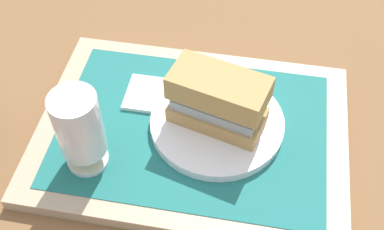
# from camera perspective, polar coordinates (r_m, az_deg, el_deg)

# --- Properties ---
(ground_plane) EXTENTS (3.00, 3.00, 0.00)m
(ground_plane) POSITION_cam_1_polar(r_m,az_deg,el_deg) (0.72, -0.00, -2.55)
(ground_plane) COLOR brown
(tray) EXTENTS (0.44, 0.32, 0.02)m
(tray) POSITION_cam_1_polar(r_m,az_deg,el_deg) (0.71, -0.00, -2.07)
(tray) COLOR tan
(tray) RESTS_ON ground_plane
(placemat) EXTENTS (0.38, 0.27, 0.00)m
(placemat) POSITION_cam_1_polar(r_m,az_deg,el_deg) (0.70, -0.00, -1.54)
(placemat) COLOR #1E6B66
(placemat) RESTS_ON tray
(plate) EXTENTS (0.19, 0.19, 0.01)m
(plate) POSITION_cam_1_polar(r_m,az_deg,el_deg) (0.70, 2.90, -0.92)
(plate) COLOR white
(plate) RESTS_ON placemat
(sandwich) EXTENTS (0.14, 0.09, 0.08)m
(sandwich) POSITION_cam_1_polar(r_m,az_deg,el_deg) (0.66, 2.80, 1.90)
(sandwich) COLOR tan
(sandwich) RESTS_ON plate
(beer_glass) EXTENTS (0.06, 0.06, 0.12)m
(beer_glass) POSITION_cam_1_polar(r_m,az_deg,el_deg) (0.63, -12.97, -1.43)
(beer_glass) COLOR silver
(beer_glass) RESTS_ON placemat
(napkin_folded) EXTENTS (0.09, 0.07, 0.01)m
(napkin_folded) POSITION_cam_1_polar(r_m,az_deg,el_deg) (0.74, -4.20, 2.33)
(napkin_folded) COLOR white
(napkin_folded) RESTS_ON placemat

